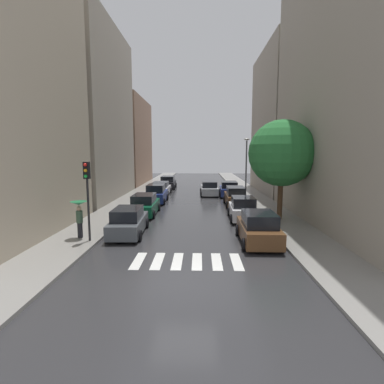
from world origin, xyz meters
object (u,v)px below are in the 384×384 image
parked_car_right_nearest (259,228)px  parked_car_right_fourth (229,189)px  parked_car_left_third (156,194)px  parked_car_right_third (235,197)px  parked_car_left_second (145,205)px  pedestrian_foreground (79,212)px  parked_car_right_second (243,209)px  lamp_post_right (246,163)px  parked_car_left_fifth (168,183)px  parked_car_left_nearest (128,222)px  street_tree_right (282,153)px  traffic_light_left_corner (87,184)px  parked_car_left_fourth (161,189)px  car_midroad (209,189)px

parked_car_right_nearest → parked_car_right_fourth: size_ratio=1.01×
parked_car_left_third → parked_car_right_third: (7.62, -1.63, -0.01)m
parked_car_left_second → pedestrian_foreground: size_ratio=2.26×
parked_car_right_fourth → parked_car_right_third: bearing=-178.1°
parked_car_right_second → lamp_post_right: lamp_post_right is taller
parked_car_left_fifth → pedestrian_foreground: pedestrian_foreground is taller
parked_car_left_nearest → parked_car_right_fourth: size_ratio=1.07×
parked_car_left_nearest → parked_car_left_second: parked_car_left_second is taller
parked_car_left_nearest → street_tree_right: bearing=-71.1°
pedestrian_foreground → lamp_post_right: 20.06m
parked_car_right_third → lamp_post_right: (1.66, 4.74, 2.98)m
traffic_light_left_corner → parked_car_right_third: bearing=52.0°
parked_car_left_second → parked_car_right_nearest: parked_car_right_nearest is taller
parked_car_right_third → traffic_light_left_corner: bearing=142.5°
parked_car_left_fifth → parked_car_right_second: (7.57, -19.21, 0.00)m
parked_car_right_second → parked_car_right_third: (0.13, 5.86, 0.03)m
parked_car_left_fifth → traffic_light_left_corner: 25.51m
parked_car_left_third → parked_car_right_third: 7.80m
parked_car_left_second → parked_car_left_fifth: parked_car_left_fifth is taller
street_tree_right → parked_car_left_second: bearing=169.1°
parked_car_right_third → street_tree_right: (2.46, -6.23, 4.05)m
parked_car_left_fourth → parked_car_right_nearest: (7.80, -18.75, 0.08)m
parked_car_left_second → parked_car_right_fourth: bearing=-37.0°
parked_car_left_nearest → lamp_post_right: size_ratio=0.73×
parked_car_left_nearest → parked_car_right_second: bearing=-62.6°
parked_car_right_nearest → parked_car_left_nearest: bearing=79.2°
car_midroad → parked_car_right_third: bearing=-163.3°
parked_car_left_second → parked_car_right_nearest: 10.59m
parked_car_left_fourth → street_tree_right: 17.39m
parked_car_left_second → lamp_post_right: lamp_post_right is taller
parked_car_left_nearest → street_tree_right: (10.09, 3.88, 4.10)m
parked_car_left_fourth → car_midroad: size_ratio=0.97×
traffic_light_left_corner → parked_car_right_nearest: bearing=2.2°
street_tree_right → parked_car_right_fourth: bearing=101.5°
parked_car_right_fourth → lamp_post_right: 3.68m
parked_car_right_fourth → parked_car_left_second: bearing=144.8°
parked_car_left_fourth → lamp_post_right: (9.55, -2.39, 3.08)m
parked_car_right_nearest → car_midroad: size_ratio=0.93×
parked_car_right_fourth → parked_car_left_third: bearing=121.5°
parked_car_right_third → lamp_post_right: lamp_post_right is taller
parked_car_left_nearest → parked_car_right_nearest: bearing=-103.5°
parked_car_right_nearest → parked_car_right_third: 11.62m
car_midroad → pedestrian_foreground: size_ratio=2.26×
parked_car_left_fourth → traffic_light_left_corner: traffic_light_left_corner is taller
parked_car_left_fifth → parked_car_right_third: size_ratio=0.92×
parked_car_left_nearest → parked_car_left_fourth: size_ratio=1.01×
parked_car_right_second → parked_car_left_fifth: bearing=22.9°
parked_car_right_fourth → parked_car_right_second: bearing=-178.8°
car_midroad → street_tree_right: 14.52m
parked_car_left_third → street_tree_right: (10.08, -7.86, 4.03)m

